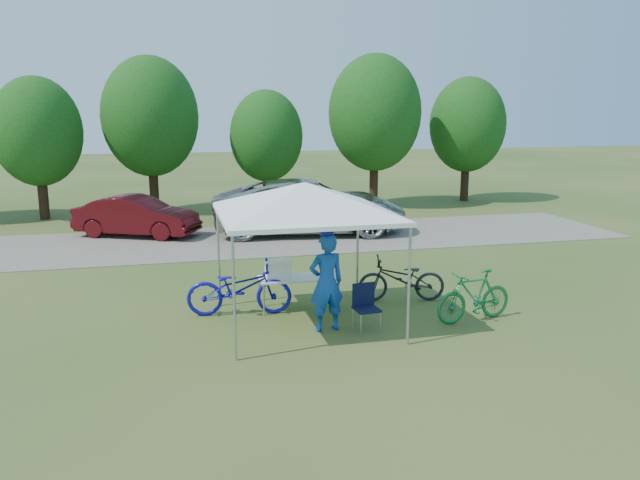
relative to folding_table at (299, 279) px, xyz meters
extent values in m
plane|color=#2D5119|center=(-0.07, -0.95, -0.63)|extent=(100.00, 100.00, 0.00)
cube|color=gray|center=(-0.07, 7.05, -0.62)|extent=(24.00, 5.00, 0.02)
cylinder|color=#A5A5AA|center=(-1.57, -2.45, 0.42)|extent=(0.05, 0.05, 2.10)
cylinder|color=#A5A5AA|center=(1.43, -2.45, 0.42)|extent=(0.05, 0.05, 2.10)
cylinder|color=#A5A5AA|center=(-1.57, 0.55, 0.42)|extent=(0.05, 0.05, 2.10)
cylinder|color=#A5A5AA|center=(1.43, 0.55, 0.42)|extent=(0.05, 0.05, 2.10)
cube|color=white|center=(-0.07, -0.95, 1.51)|extent=(3.15, 3.15, 0.08)
pyramid|color=white|center=(-0.07, -0.95, 2.10)|extent=(4.53, 4.53, 0.55)
cylinder|color=#382314|center=(-7.07, 12.75, 0.25)|extent=(0.36, 0.36, 1.75)
ellipsoid|color=#144711|center=(-7.07, 12.75, 2.62)|extent=(3.20, 3.20, 4.00)
cylinder|color=#382314|center=(-3.07, 13.35, 0.39)|extent=(0.36, 0.36, 2.03)
ellipsoid|color=#144711|center=(-3.07, 13.35, 3.14)|extent=(3.71, 3.71, 4.64)
cylinder|color=#382314|center=(1.43, 13.15, 0.18)|extent=(0.36, 0.36, 1.61)
ellipsoid|color=#144711|center=(1.43, 13.15, 2.36)|extent=(2.94, 2.94, 3.68)
cylinder|color=#382314|center=(5.93, 12.85, 0.42)|extent=(0.36, 0.36, 2.10)
ellipsoid|color=#144711|center=(5.93, 12.85, 3.27)|extent=(3.84, 3.84, 4.80)
cylinder|color=#382314|center=(10.43, 13.45, 0.28)|extent=(0.36, 0.36, 1.82)
ellipsoid|color=#144711|center=(10.43, 13.45, 2.75)|extent=(3.33, 3.33, 4.16)
cube|color=white|center=(0.00, 0.00, 0.03)|extent=(1.63, 0.68, 0.04)
cylinder|color=#A5A5AA|center=(-0.77, -0.29, -0.31)|extent=(0.04, 0.04, 0.63)
cylinder|color=#A5A5AA|center=(0.77, -0.29, -0.31)|extent=(0.04, 0.04, 0.63)
cylinder|color=#A5A5AA|center=(-0.77, 0.29, -0.31)|extent=(0.04, 0.04, 0.63)
cylinder|color=#A5A5AA|center=(0.77, 0.29, -0.31)|extent=(0.04, 0.04, 0.63)
cube|color=black|center=(0.96, -1.59, -0.22)|extent=(0.47, 0.47, 0.04)
cube|color=black|center=(0.96, -1.38, 0.01)|extent=(0.44, 0.08, 0.44)
cylinder|color=#A5A5AA|center=(0.76, -1.79, -0.43)|extent=(0.02, 0.02, 0.39)
cylinder|color=#A5A5AA|center=(1.15, -1.79, -0.43)|extent=(0.02, 0.02, 0.39)
cylinder|color=#A5A5AA|center=(0.76, -1.40, -0.43)|extent=(0.02, 0.02, 0.39)
cylinder|color=#A5A5AA|center=(1.15, -1.40, -0.43)|extent=(0.02, 0.02, 0.39)
cube|color=white|center=(-0.42, 0.00, 0.21)|extent=(0.50, 0.33, 0.33)
cube|color=white|center=(-0.42, 0.00, 0.40)|extent=(0.52, 0.36, 0.04)
cylinder|color=gold|center=(0.49, -0.05, 0.08)|extent=(0.09, 0.09, 0.06)
imported|color=#1548B0|center=(0.23, -1.41, 0.29)|extent=(0.73, 0.54, 1.84)
imported|color=#1312A5|center=(-1.23, -0.11, -0.08)|extent=(2.15, 0.97, 1.09)
imported|color=#1A753A|center=(3.14, -1.59, -0.12)|extent=(1.74, 0.77, 1.01)
imported|color=black|center=(2.24, -0.04, -0.14)|extent=(1.95, 1.01, 0.98)
imported|color=#B7B6B1|center=(2.01, 7.84, 0.28)|extent=(6.72, 3.79, 1.77)
imported|color=#510D11|center=(-3.55, 8.53, 0.04)|extent=(4.15, 2.94, 1.30)
camera|label=1|loc=(-2.51, -12.11, 3.41)|focal=35.00mm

